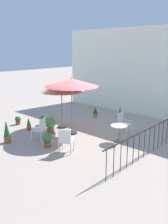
{
  "coord_description": "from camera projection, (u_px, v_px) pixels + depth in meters",
  "views": [
    {
      "loc": [
        7.16,
        -7.57,
        3.71
      ],
      "look_at": [
        0.0,
        0.26,
        0.93
      ],
      "focal_mm": 38.82,
      "sensor_mm": 36.0,
      "label": 1
    }
  ],
  "objects": [
    {
      "name": "terrace_railing",
      "position": [
        150.0,
        136.0,
        8.62
      ],
      "size": [
        0.03,
        5.45,
        1.01
      ],
      "color": "black",
      "rests_on": "ground"
    },
    {
      "name": "patio_umbrella_1",
      "position": [
        61.0,
        87.0,
        11.27
      ],
      "size": [
        2.07,
        2.07,
        2.27
      ],
      "color": "#2D2D2D",
      "rests_on": "ground"
    },
    {
      "name": "ground_plane",
      "position": [
        80.0,
        133.0,
        11.02
      ],
      "size": [
        60.0,
        60.0,
        0.0
      ],
      "primitive_type": "plane",
      "color": "#B09D8D"
    },
    {
      "name": "cafe_table_0",
      "position": [
        119.0,
        130.0,
        9.83
      ],
      "size": [
        0.68,
        0.68,
        0.71
      ],
      "color": "white",
      "rests_on": "ground"
    },
    {
      "name": "patio_chair_1",
      "position": [
        66.0,
        139.0,
        8.76
      ],
      "size": [
        0.63,
        0.62,
        0.93
      ],
      "color": "silver",
      "rests_on": "ground"
    },
    {
      "name": "potted_plant_7",
      "position": [
        47.0,
        139.0,
        9.34
      ],
      "size": [
        0.37,
        0.37,
        0.57
      ],
      "color": "brown",
      "rests_on": "ground"
    },
    {
      "name": "patio_umbrella_0",
      "position": [
        72.0,
        83.0,
        10.35
      ],
      "size": [
        2.33,
        2.33,
        2.53
      ],
      "color": "#2D2D2D",
      "rests_on": "ground"
    },
    {
      "name": "potted_plant_4",
      "position": [
        29.0,
        124.0,
        11.25
      ],
      "size": [
        0.21,
        0.21,
        0.62
      ],
      "color": "#AB4D2B",
      "rests_on": "ground"
    },
    {
      "name": "potted_plant_0",
      "position": [
        44.0,
        119.0,
        12.15
      ],
      "size": [
        0.35,
        0.35,
        0.51
      ],
      "color": "#A54D2A",
      "rests_on": "ground"
    },
    {
      "name": "potted_plant_5",
      "position": [
        120.0,
        114.0,
        12.35
      ],
      "size": [
        0.25,
        0.25,
        0.92
      ],
      "color": "#B35231",
      "rests_on": "ground"
    },
    {
      "name": "potted_plant_3",
      "position": [
        50.0,
        124.0,
        10.96
      ],
      "size": [
        0.49,
        0.49,
        0.7
      ],
      "color": "brown",
      "rests_on": "ground"
    },
    {
      "name": "potted_plant_2",
      "position": [
        18.0,
        120.0,
        12.17
      ],
      "size": [
        0.29,
        0.29,
        0.43
      ],
      "color": "brown",
      "rests_on": "ground"
    },
    {
      "name": "villa_facade",
      "position": [
        136.0,
        72.0,
        13.71
      ],
      "size": [
        9.94,
        0.3,
        4.88
      ],
      "primitive_type": "cube",
      "color": "white",
      "rests_on": "ground"
    },
    {
      "name": "patio_chair_0",
      "position": [
        123.0,
        122.0,
        10.82
      ],
      "size": [
        0.51,
        0.45,
        0.95
      ],
      "color": "white",
      "rests_on": "ground"
    },
    {
      "name": "potted_plant_8",
      "position": [
        7.0,
        132.0,
        9.74
      ],
      "size": [
        0.28,
        0.28,
        0.95
      ],
      "color": "#A8572D",
      "rests_on": "ground"
    },
    {
      "name": "patio_chair_2",
      "position": [
        40.0,
        128.0,
        10.02
      ],
      "size": [
        0.63,
        0.64,
        0.95
      ],
      "color": "silver",
      "rests_on": "ground"
    },
    {
      "name": "potted_plant_6",
      "position": [
        95.0,
        112.0,
        13.38
      ],
      "size": [
        0.27,
        0.27,
        0.61
      ],
      "color": "#BD7243",
      "rests_on": "ground"
    }
  ]
}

